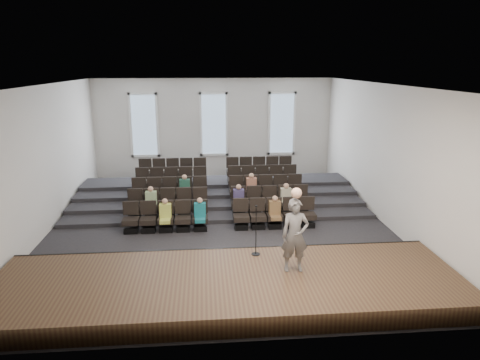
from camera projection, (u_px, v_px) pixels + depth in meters
name	position (u px, v px, depth m)	size (l,w,h in m)	color
ground	(220.00, 223.00, 15.76)	(14.00, 14.00, 0.00)	black
ceiling	(218.00, 84.00, 14.44)	(12.00, 14.00, 0.02)	white
wall_back	(214.00, 128.00, 21.85)	(12.00, 0.04, 5.00)	silver
wall_front	(234.00, 232.00, 8.35)	(12.00, 0.04, 5.00)	silver
wall_left	(43.00, 160.00, 14.60)	(0.04, 14.00, 5.00)	silver
wall_right	(384.00, 154.00, 15.61)	(0.04, 14.00, 5.00)	silver
stage	(229.00, 286.00, 10.79)	(11.80, 3.60, 0.50)	#49351F
stage_lip	(225.00, 256.00, 12.49)	(11.80, 0.06, 0.52)	black
risers	(217.00, 193.00, 18.76)	(11.80, 4.80, 0.60)	black
seating_rows	(218.00, 193.00, 17.06)	(6.80, 4.70, 1.67)	black
windows	(214.00, 124.00, 21.73)	(8.44, 0.10, 3.24)	white
audience	(220.00, 200.00, 15.85)	(5.45, 2.64, 1.10)	#BEC850
speaker	(295.00, 235.00, 10.87)	(0.70, 0.46, 1.92)	#5C5957
mic_stand	(256.00, 240.00, 11.91)	(0.24, 0.24, 1.46)	black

